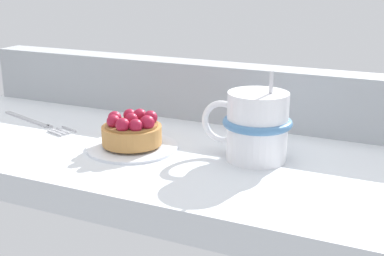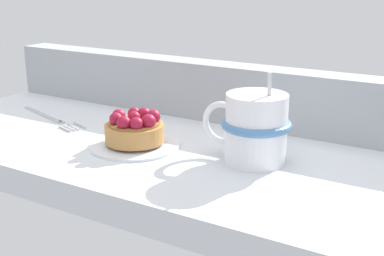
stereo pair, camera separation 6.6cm
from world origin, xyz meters
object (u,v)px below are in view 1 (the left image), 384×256
dessert_plate (132,146)px  dessert_fork (36,122)px  coffee_mug (255,126)px  raspberry_tart (132,130)px

dessert_plate → dessert_fork: bearing=169.3°
coffee_mug → dessert_fork: 36.37cm
coffee_mug → dessert_fork: size_ratio=0.69×
coffee_mug → dessert_fork: coffee_mug is taller
raspberry_tart → dessert_fork: 20.33cm
dessert_plate → raspberry_tart: raspberry_tart is taller
dessert_plate → coffee_mug: size_ratio=1.04×
raspberry_tart → coffee_mug: bearing=9.8°
coffee_mug → dessert_plate: bearing=-170.2°
coffee_mug → raspberry_tart: bearing=-170.2°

